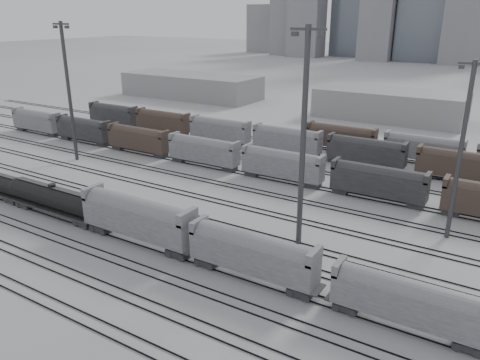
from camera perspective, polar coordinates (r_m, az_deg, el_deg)
The scene contains 14 objects.
ground at distance 64.10m, azimuth -14.70°, elevation -7.07°, with size 900.00×900.00×0.00m, color silver.
tracks at distance 75.92m, azimuth -5.27°, elevation -2.13°, with size 220.00×71.50×0.16m.
tank_car_b at distance 73.44m, azimuth -21.77°, elevation -2.07°, with size 18.95×3.16×4.68m.
hopper_car_a at distance 61.18m, azimuth -12.34°, elevation -4.34°, with size 16.85×3.35×6.02m.
hopper_car_b at distance 51.99m, azimuth 1.52°, elevation -8.79°, with size 15.18×3.02×5.43m.
hopper_car_c at distance 47.26m, azimuth 19.71°, elevation -13.57°, with size 14.05×2.79×5.02m.
light_mast_b at distance 98.23m, azimuth -20.16°, elevation 10.33°, with size 4.30×0.69×26.87m.
light_mast_c at distance 56.65m, azimuth 7.73°, elevation 5.39°, with size 4.32×0.69×27.02m.
light_mast_d at distance 64.49m, azimuth 25.34°, elevation 3.46°, with size 3.69×0.59×23.04m.
bg_string_near at distance 82.69m, azimuth 5.17°, elevation 1.72°, with size 151.00×3.00×5.60m.
bg_string_mid at distance 93.59m, azimuth 15.10°, elevation 3.24°, with size 151.00×3.00×5.60m.
bg_string_far at distance 98.23m, azimuth 26.28°, elevation 2.62°, with size 66.00×3.00×5.60m.
warehouse_left at distance 170.30m, azimuth -5.99°, elevation 11.35°, with size 50.00×18.00×8.00m, color gray.
warehouse_mid at distance 139.70m, azimuth 17.78°, elevation 8.74°, with size 40.00×18.00×8.00m, color gray.
Camera 1 is at (42.76, -38.66, 28.04)m, focal length 35.00 mm.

